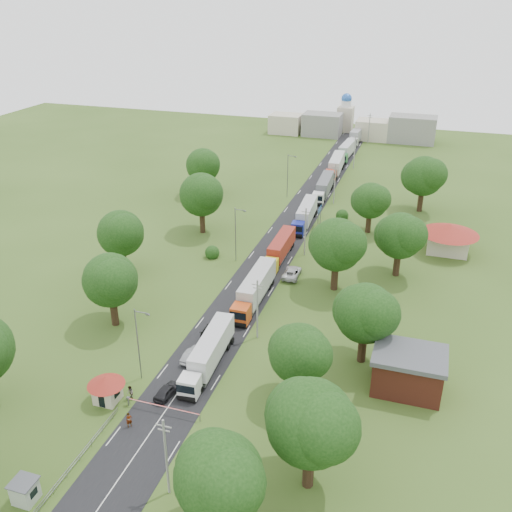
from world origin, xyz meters
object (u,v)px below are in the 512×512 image
at_px(boom_barrier, 153,405).
at_px(info_sign, 320,212).
at_px(truck_0, 209,353).
at_px(pedestrian_near, 129,420).
at_px(car_lane_mid, 192,355).
at_px(guard_booth, 106,386).
at_px(car_lane_front, 167,391).

height_order(boom_barrier, info_sign, info_sign).
bearing_deg(truck_0, pedestrian_near, -108.27).
bearing_deg(pedestrian_near, car_lane_mid, 39.22).
xyz_separation_m(boom_barrier, info_sign, (6.56, 60.00, 2.11)).
relative_size(info_sign, car_lane_mid, 0.95).
bearing_deg(car_lane_mid, guard_booth, 63.85).
bearing_deg(car_lane_front, info_sign, -88.73).
relative_size(guard_booth, car_lane_mid, 1.02).
bearing_deg(pedestrian_near, boom_barrier, 23.99).
distance_m(info_sign, car_lane_mid, 49.89).
relative_size(truck_0, pedestrian_near, 7.86).
xyz_separation_m(guard_booth, car_lane_mid, (6.20, 10.55, -1.45)).
relative_size(boom_barrier, truck_0, 0.64).
bearing_deg(pedestrian_near, truck_0, 27.71).
height_order(guard_booth, truck_0, truck_0).
bearing_deg(info_sign, car_lane_mid, -97.15).
distance_m(car_lane_front, pedestrian_near, 6.32).
relative_size(truck_0, car_lane_front, 3.57).
bearing_deg(boom_barrier, guard_booth, -179.99).
bearing_deg(car_lane_mid, truck_0, 169.86).
height_order(info_sign, car_lane_mid, info_sign).
bearing_deg(car_lane_front, pedestrian_near, 82.60).
xyz_separation_m(info_sign, truck_0, (-3.53, -50.14, -0.88)).
xyz_separation_m(truck_0, car_lane_front, (-2.67, -6.89, -1.43)).
distance_m(truck_0, car_lane_mid, 3.09).
bearing_deg(guard_booth, info_sign, 78.32).
bearing_deg(truck_0, boom_barrier, -107.06).
relative_size(boom_barrier, pedestrian_near, 5.02).
xyz_separation_m(car_lane_mid, pedestrian_near, (-1.62, -13.68, 0.21)).
relative_size(car_lane_front, car_lane_mid, 0.94).
relative_size(boom_barrier, car_lane_mid, 2.13).
height_order(guard_booth, pedestrian_near, guard_booth).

